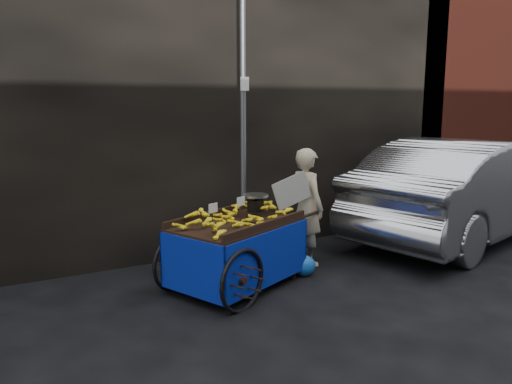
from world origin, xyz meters
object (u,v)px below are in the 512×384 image
banana_cart (234,230)px  parked_car (466,189)px  vendor (307,207)px  plastic_bag (305,266)px

banana_cart → parked_car: bearing=-20.4°
vendor → parked_car: size_ratio=0.33×
vendor → parked_car: bearing=-97.4°
parked_car → plastic_bag: bearing=81.0°
plastic_bag → parked_car: parked_car is taller
banana_cart → plastic_bag: (0.95, -0.07, -0.56)m
banana_cart → plastic_bag: bearing=-27.6°
vendor → plastic_bag: 0.82m
vendor → parked_car: (3.02, -0.10, 0.01)m
vendor → plastic_bag: vendor is taller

